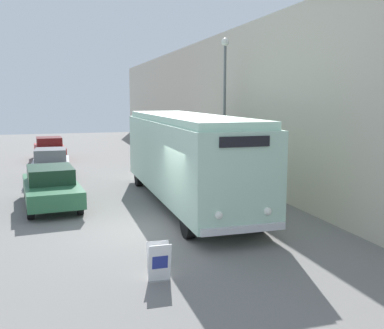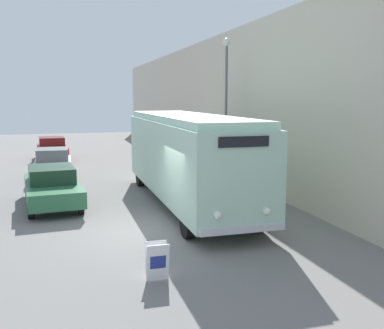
{
  "view_description": "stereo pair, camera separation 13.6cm",
  "coord_description": "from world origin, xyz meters",
  "px_view_note": "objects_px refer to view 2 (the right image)",
  "views": [
    {
      "loc": [
        -2.8,
        -13.13,
        4.06
      ],
      "look_at": [
        1.28,
        0.34,
        1.96
      ],
      "focal_mm": 42.0,
      "sensor_mm": 36.0,
      "label": 1
    },
    {
      "loc": [
        -2.67,
        -13.17,
        4.06
      ],
      "look_at": [
        1.28,
        0.34,
        1.96
      ],
      "focal_mm": 42.0,
      "sensor_mm": 36.0,
      "label": 2
    }
  ],
  "objects_px": {
    "vintage_bus": "(187,155)",
    "parked_car_mid": "(53,164)",
    "parked_car_far": "(52,149)",
    "streetlamp": "(226,91)",
    "parked_car_near": "(52,186)",
    "sign_board": "(157,262)"
  },
  "relations": [
    {
      "from": "streetlamp",
      "to": "parked_car_near",
      "type": "height_order",
      "value": "streetlamp"
    },
    {
      "from": "vintage_bus",
      "to": "sign_board",
      "type": "relative_size",
      "value": 12.67
    },
    {
      "from": "parked_car_far",
      "to": "parked_car_near",
      "type": "bearing_deg",
      "value": -92.96
    },
    {
      "from": "vintage_bus",
      "to": "sign_board",
      "type": "bearing_deg",
      "value": -110.88
    },
    {
      "from": "sign_board",
      "to": "parked_car_near",
      "type": "relative_size",
      "value": 0.18
    },
    {
      "from": "streetlamp",
      "to": "parked_car_near",
      "type": "relative_size",
      "value": 1.37
    },
    {
      "from": "streetlamp",
      "to": "parked_car_far",
      "type": "height_order",
      "value": "streetlamp"
    },
    {
      "from": "sign_board",
      "to": "streetlamp",
      "type": "distance_m",
      "value": 12.28
    },
    {
      "from": "parked_car_mid",
      "to": "parked_car_near",
      "type": "bearing_deg",
      "value": -88.42
    },
    {
      "from": "streetlamp",
      "to": "parked_car_near",
      "type": "bearing_deg",
      "value": -164.06
    },
    {
      "from": "vintage_bus",
      "to": "streetlamp",
      "type": "height_order",
      "value": "streetlamp"
    },
    {
      "from": "parked_car_far",
      "to": "vintage_bus",
      "type": "bearing_deg",
      "value": -74.09
    },
    {
      "from": "parked_car_mid",
      "to": "parked_car_far",
      "type": "height_order",
      "value": "parked_car_mid"
    },
    {
      "from": "sign_board",
      "to": "parked_car_near",
      "type": "xyz_separation_m",
      "value": [
        -2.35,
        8.05,
        0.33
      ]
    },
    {
      "from": "streetlamp",
      "to": "parked_car_far",
      "type": "xyz_separation_m",
      "value": [
        -8.01,
        10.93,
        -3.59
      ]
    },
    {
      "from": "streetlamp",
      "to": "vintage_bus",
      "type": "bearing_deg",
      "value": -129.59
    },
    {
      "from": "vintage_bus",
      "to": "streetlamp",
      "type": "bearing_deg",
      "value": 50.41
    },
    {
      "from": "vintage_bus",
      "to": "parked_car_mid",
      "type": "distance_m",
      "value": 8.81
    },
    {
      "from": "parked_car_near",
      "to": "parked_car_mid",
      "type": "height_order",
      "value": "parked_car_mid"
    },
    {
      "from": "parked_car_mid",
      "to": "vintage_bus",
      "type": "bearing_deg",
      "value": -53.92
    },
    {
      "from": "sign_board",
      "to": "parked_car_near",
      "type": "height_order",
      "value": "parked_car_near"
    },
    {
      "from": "parked_car_mid",
      "to": "parked_car_far",
      "type": "distance_m",
      "value": 7.21
    }
  ]
}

